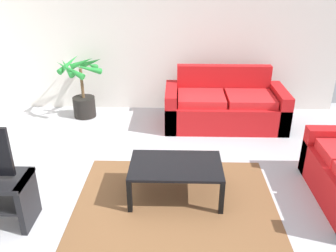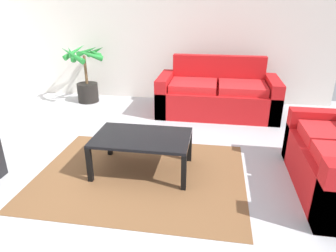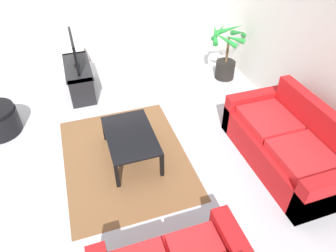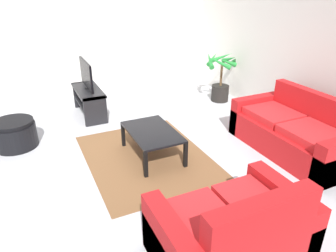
{
  "view_description": "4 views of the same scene",
  "coord_description": "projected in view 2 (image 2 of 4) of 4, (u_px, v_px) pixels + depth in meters",
  "views": [
    {
      "loc": [
        0.22,
        -3.05,
        2.43
      ],
      "look_at": [
        0.12,
        0.8,
        0.64
      ],
      "focal_mm": 37.79,
      "sensor_mm": 36.0,
      "label": 1
    },
    {
      "loc": [
        0.95,
        -2.53,
        1.73
      ],
      "look_at": [
        0.48,
        0.4,
        0.5
      ],
      "focal_mm": 32.28,
      "sensor_mm": 36.0,
      "label": 2
    },
    {
      "loc": [
        3.38,
        -0.22,
        3.16
      ],
      "look_at": [
        0.46,
        0.75,
        0.63
      ],
      "focal_mm": 32.94,
      "sensor_mm": 36.0,
      "label": 3
    },
    {
      "loc": [
        4.01,
        -1.24,
        2.39
      ],
      "look_at": [
        0.3,
        0.51,
        0.48
      ],
      "focal_mm": 33.38,
      "sensor_mm": 36.0,
      "label": 4
    }
  ],
  "objects": [
    {
      "name": "potted_palm",
      "position": [
        86.0,
        77.0,
        5.46
      ],
      "size": [
        0.76,
        0.78,
        1.04
      ],
      "color": "black",
      "rests_on": "ground"
    },
    {
      "name": "wall_back",
      "position": [
        165.0,
        25.0,
        5.33
      ],
      "size": [
        6.0,
        0.06,
        2.7
      ],
      "primitive_type": "cube",
      "color": "silver",
      "rests_on": "ground"
    },
    {
      "name": "couch_main",
      "position": [
        217.0,
        96.0,
        4.94
      ],
      "size": [
        1.9,
        0.9,
        0.9
      ],
      "color": "red",
      "rests_on": "ground"
    },
    {
      "name": "area_rug",
      "position": [
        141.0,
        174.0,
        3.26
      ],
      "size": [
        2.2,
        1.7,
        0.01
      ],
      "primitive_type": "cube",
      "color": "brown",
      "rests_on": "ground"
    },
    {
      "name": "ground_plane",
      "position": [
        116.0,
        183.0,
        3.12
      ],
      "size": [
        6.6,
        6.6,
        0.0
      ],
      "primitive_type": "plane",
      "color": "#B2B2B7"
    },
    {
      "name": "coffee_table",
      "position": [
        142.0,
        140.0,
        3.21
      ],
      "size": [
        1.02,
        0.65,
        0.41
      ],
      "color": "black",
      "rests_on": "ground"
    }
  ]
}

